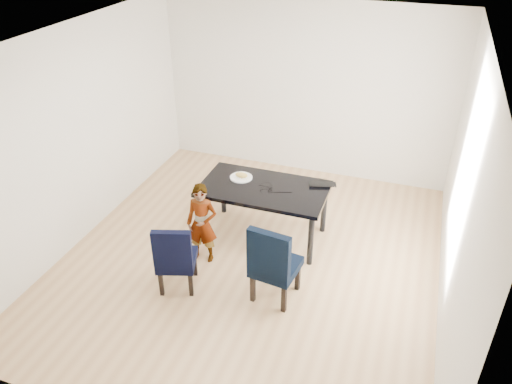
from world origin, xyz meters
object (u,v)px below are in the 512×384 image
(chair_right, at_px, (276,260))
(laptop, at_px, (322,183))
(child, at_px, (202,224))
(dining_table, at_px, (264,212))
(chair_left, at_px, (176,254))
(plate, at_px, (241,177))

(chair_right, relative_size, laptop, 2.90)
(chair_right, xyz_separation_m, child, (-1.04, 0.34, 0.03))
(dining_table, bearing_deg, chair_left, -116.67)
(laptop, bearing_deg, chair_left, 34.85)
(dining_table, xyz_separation_m, child, (-0.55, -0.69, 0.15))
(child, bearing_deg, plate, 70.56)
(chair_right, bearing_deg, laptop, 89.10)
(child, bearing_deg, dining_table, 45.65)
(dining_table, distance_m, laptop, 0.85)
(chair_right, height_order, plate, chair_right)
(chair_right, distance_m, plate, 1.46)
(chair_left, bearing_deg, child, 64.86)
(plate, distance_m, laptop, 1.05)
(dining_table, bearing_deg, plate, 159.97)
(chair_right, xyz_separation_m, plate, (-0.84, 1.17, 0.26))
(chair_right, bearing_deg, chair_left, -162.53)
(chair_right, height_order, child, child)
(chair_left, xyz_separation_m, chair_right, (1.11, 0.20, 0.05))
(chair_right, relative_size, child, 0.95)
(plate, relative_size, laptop, 0.86)
(chair_right, bearing_deg, plate, 132.91)
(laptop, bearing_deg, dining_table, 10.21)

